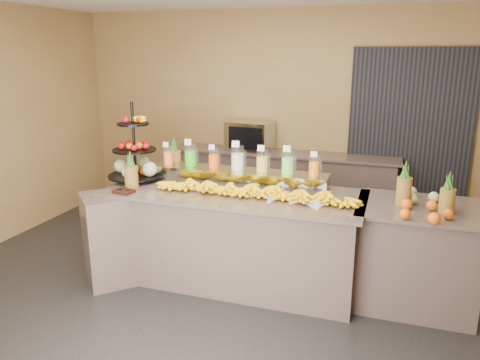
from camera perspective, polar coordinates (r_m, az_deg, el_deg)
The scene contains 20 objects.
ground at distance 4.62m, azimuth -1.97°, elevation -13.58°, with size 6.00×6.00×0.00m, color black.
room_envelope at distance 4.75m, azimuth 3.35°, elevation 10.97°, with size 6.04×5.02×2.82m.
buffet_counter at distance 4.68m, azimuth -2.23°, elevation -6.90°, with size 2.75×1.25×0.93m.
right_counter at distance 4.55m, azimuth 20.61°, elevation -8.56°, with size 1.08×0.88×0.93m.
back_ledge at distance 6.45m, azimuth 4.99°, elevation -0.63°, with size 3.10×0.55×0.93m.
pitcher_tray at distance 4.78m, azimuth -0.30°, elevation 0.40°, with size 1.85×0.30×0.15m, color gray.
juice_pitcher_orange_a at distance 5.04m, azimuth -8.74°, elevation 2.90°, with size 0.11×0.11×0.26m.
juice_pitcher_green at distance 4.92m, azimuth -6.05°, elevation 2.90°, with size 0.13×0.13×0.31m.
juice_pitcher_orange_b at distance 4.82m, azimuth -3.23°, elevation 2.53°, with size 0.11×0.11×0.26m.
juice_pitcher_milk at distance 4.73m, azimuth -0.30°, elevation 2.54°, with size 0.13×0.14×0.32m.
juice_pitcher_lemon at distance 4.66m, azimuth 2.73°, elevation 2.19°, with size 0.12×0.12×0.29m.
juice_pitcher_lime at distance 4.60m, azimuth 5.85°, elevation 2.00°, with size 0.13×0.13×0.30m.
juice_pitcher_orange_c at distance 4.55m, azimuth 9.04°, elevation 1.57°, with size 0.11×0.11×0.26m.
banana_heap at distance 4.36m, azimuth 1.73°, elevation -1.11°, with size 1.96×0.18×0.16m.
fruit_stand at distance 5.01m, azimuth -12.31°, elevation 2.37°, with size 0.74×0.74×0.82m.
condiment_caddy at distance 4.62m, azimuth -13.97°, elevation -1.35°, with size 0.18×0.14×0.03m, color black.
pineapple_left_a at distance 4.72m, azimuth -13.12°, elevation 0.65°, with size 0.13×0.13×0.38m.
pineapple_left_b at distance 5.18m, azimuth -7.96°, elevation 2.41°, with size 0.14×0.14×0.42m.
right_fruit_pile at distance 4.22m, azimuth 21.32°, elevation -2.65°, with size 0.48×0.45×0.25m.
oven_warmer at distance 6.42m, azimuth 1.21°, elevation 5.40°, with size 0.59×0.41×0.40m, color gray.
Camera 1 is at (1.43, -3.79, 2.24)m, focal length 35.00 mm.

